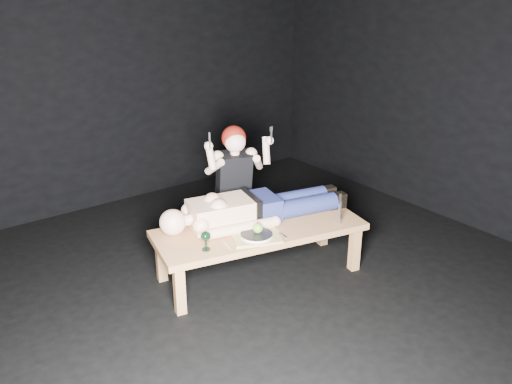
# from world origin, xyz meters

# --- Properties ---
(ground) EXTENTS (5.00, 5.00, 0.00)m
(ground) POSITION_xyz_m (0.00, 0.00, 0.00)
(ground) COLOR black
(ground) RESTS_ON ground
(back_wall) EXTENTS (5.00, 0.00, 5.00)m
(back_wall) POSITION_xyz_m (0.00, 2.50, 1.50)
(back_wall) COLOR black
(back_wall) RESTS_ON ground
(table) EXTENTS (1.85, 1.02, 0.45)m
(table) POSITION_xyz_m (0.19, 0.22, 0.23)
(table) COLOR #B37A4C
(table) RESTS_ON ground
(lying_man) EXTENTS (1.90, 0.94, 0.28)m
(lying_man) POSITION_xyz_m (0.28, 0.36, 0.59)
(lying_man) COLOR beige
(lying_man) RESTS_ON table
(kneeling_woman) EXTENTS (0.86, 0.91, 1.22)m
(kneeling_woman) POSITION_xyz_m (0.33, 0.83, 0.61)
(kneeling_woman) COLOR black
(kneeling_woman) RESTS_ON ground
(serving_tray) EXTENTS (0.45, 0.40, 0.02)m
(serving_tray) POSITION_xyz_m (0.04, 0.07, 0.46)
(serving_tray) COLOR tan
(serving_tray) RESTS_ON table
(plate) EXTENTS (0.33, 0.33, 0.02)m
(plate) POSITION_xyz_m (0.04, 0.07, 0.48)
(plate) COLOR white
(plate) RESTS_ON serving_tray
(apple) EXTENTS (0.08, 0.08, 0.08)m
(apple) POSITION_xyz_m (0.06, 0.08, 0.53)
(apple) COLOR #5B9623
(apple) RESTS_ON plate
(goblet) EXTENTS (0.09, 0.09, 0.16)m
(goblet) POSITION_xyz_m (-0.38, 0.15, 0.53)
(goblet) COLOR black
(goblet) RESTS_ON table
(fork_flat) EXTENTS (0.05, 0.18, 0.01)m
(fork_flat) POSITION_xyz_m (-0.22, 0.12, 0.45)
(fork_flat) COLOR #B2B2B7
(fork_flat) RESTS_ON table
(knife_flat) EXTENTS (0.04, 0.19, 0.01)m
(knife_flat) POSITION_xyz_m (0.25, 0.02, 0.45)
(knife_flat) COLOR #B2B2B7
(knife_flat) RESTS_ON table
(spoon_flat) EXTENTS (0.14, 0.14, 0.01)m
(spoon_flat) POSITION_xyz_m (0.16, 0.12, 0.45)
(spoon_flat) COLOR #B2B2B7
(spoon_flat) RESTS_ON table
(carving_knife) EXTENTS (0.04, 0.05, 0.28)m
(carving_knife) POSITION_xyz_m (0.76, -0.13, 0.59)
(carving_knife) COLOR #B2B2B7
(carving_knife) RESTS_ON table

